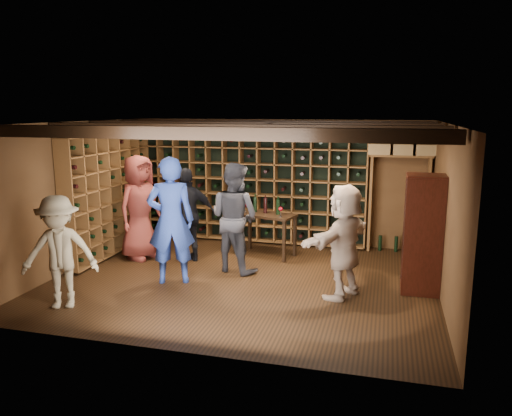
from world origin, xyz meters
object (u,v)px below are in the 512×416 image
(guest_red_floral, at_px, (140,207))
(guest_beige, at_px, (344,241))
(man_grey_suit, at_px, (234,217))
(guest_khaki, at_px, (60,252))
(man_blue_shirt, at_px, (171,221))
(tasting_table, at_px, (266,218))
(guest_woman_black, at_px, (188,215))
(display_cabinet, at_px, (422,236))

(guest_red_floral, relative_size, guest_beige, 1.14)
(guest_beige, bearing_deg, man_grey_suit, -85.03)
(man_grey_suit, xyz_separation_m, guest_khaki, (-1.84, -2.14, -0.14))
(man_blue_shirt, height_order, guest_khaki, man_blue_shirt)
(guest_red_floral, height_order, guest_khaki, guest_red_floral)
(guest_beige, distance_m, tasting_table, 2.34)
(guest_red_floral, bearing_deg, man_grey_suit, -79.05)
(guest_woman_black, bearing_deg, guest_beige, 131.66)
(guest_woman_black, distance_m, guest_beige, 3.04)
(guest_woman_black, distance_m, guest_khaki, 2.60)
(man_blue_shirt, height_order, tasting_table, man_blue_shirt)
(guest_woman_black, height_order, guest_beige, guest_woman_black)
(guest_beige, height_order, tasting_table, guest_beige)
(man_grey_suit, height_order, guest_woman_black, man_grey_suit)
(man_blue_shirt, relative_size, guest_beige, 1.20)
(tasting_table, bearing_deg, guest_beige, -32.52)
(man_grey_suit, bearing_deg, guest_woman_black, 1.93)
(man_blue_shirt, bearing_deg, guest_red_floral, -66.44)
(tasting_table, bearing_deg, display_cabinet, -9.73)
(display_cabinet, xyz_separation_m, guest_khaki, (-4.83, -1.89, -0.07))
(guest_khaki, bearing_deg, display_cabinet, -1.01)
(display_cabinet, xyz_separation_m, guest_red_floral, (-4.87, 0.50, 0.10))
(guest_red_floral, bearing_deg, guest_beige, -86.10)
(display_cabinet, relative_size, guest_red_floral, 0.92)
(man_blue_shirt, distance_m, guest_khaki, 1.71)
(man_blue_shirt, xyz_separation_m, tasting_table, (1.09, 1.80, -0.28))
(guest_woman_black, bearing_deg, guest_khaki, 42.35)
(guest_woman_black, relative_size, tasting_table, 1.45)
(display_cabinet, xyz_separation_m, guest_beige, (-1.10, -0.49, -0.02))
(man_grey_suit, bearing_deg, guest_khaki, 69.25)
(guest_woman_black, xyz_separation_m, guest_beige, (2.85, -1.05, -0.01))
(man_grey_suit, height_order, guest_red_floral, guest_red_floral)
(tasting_table, bearing_deg, guest_khaki, -109.35)
(guest_red_floral, bearing_deg, display_cabinet, -77.26)
(guest_beige, bearing_deg, tasting_table, -111.27)
(man_grey_suit, height_order, tasting_table, man_grey_suit)
(man_blue_shirt, bearing_deg, tasting_table, -143.69)
(man_blue_shirt, relative_size, man_grey_suit, 1.08)
(guest_beige, bearing_deg, guest_woman_black, -83.91)
(display_cabinet, bearing_deg, guest_red_floral, 174.14)
(man_blue_shirt, height_order, man_grey_suit, man_blue_shirt)
(guest_red_floral, relative_size, tasting_table, 1.64)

